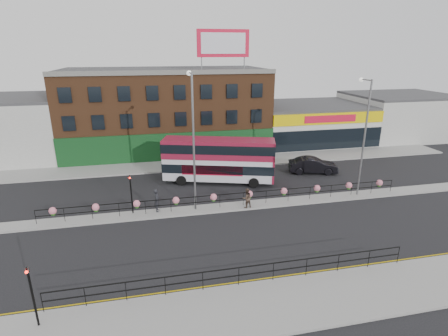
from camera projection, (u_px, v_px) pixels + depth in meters
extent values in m
plane|color=black|center=(232.00, 208.00, 29.14)|extent=(120.00, 120.00, 0.00)
cube|color=gray|center=(285.00, 304.00, 18.01)|extent=(60.00, 4.00, 0.15)
cube|color=gray|center=(208.00, 163.00, 40.23)|extent=(60.00, 4.00, 0.15)
cube|color=gray|center=(232.00, 207.00, 29.12)|extent=(60.00, 1.60, 0.15)
cube|color=gold|center=(270.00, 278.00, 20.16)|extent=(60.00, 0.10, 0.01)
cube|color=gold|center=(271.00, 280.00, 19.99)|extent=(60.00, 0.10, 0.01)
cube|color=brown|center=(166.00, 111.00, 45.25)|extent=(25.00, 12.00, 10.00)
cube|color=#3F3F42|center=(164.00, 70.00, 43.60)|extent=(25.00, 12.00, 0.30)
cube|color=#113F19|center=(171.00, 147.00, 40.68)|extent=(25.00, 0.25, 3.40)
cube|color=silver|center=(308.00, 123.00, 50.05)|extent=(15.00, 12.00, 5.00)
cube|color=#3F3F42|center=(309.00, 105.00, 49.20)|extent=(15.00, 12.00, 0.30)
cube|color=#E0C001|center=(330.00, 119.00, 43.85)|extent=(15.00, 0.25, 1.40)
cube|color=red|center=(330.00, 119.00, 43.74)|extent=(7.00, 0.10, 0.90)
cube|color=black|center=(328.00, 139.00, 44.71)|extent=(15.00, 0.25, 2.60)
cube|color=#B4B5AF|center=(398.00, 116.00, 52.85)|extent=(14.50, 12.00, 6.00)
cube|color=#3F3F42|center=(402.00, 95.00, 51.83)|extent=(14.50, 12.00, 0.30)
cube|color=red|center=(223.00, 43.00, 39.29)|extent=(6.00, 0.25, 3.00)
cube|color=silver|center=(223.00, 43.00, 39.16)|extent=(5.10, 0.04, 2.25)
cylinder|color=slate|center=(202.00, 64.00, 39.50)|extent=(0.12, 0.12, 1.40)
cylinder|color=slate|center=(244.00, 63.00, 40.50)|extent=(0.12, 0.12, 1.40)
cube|color=black|center=(232.00, 194.00, 28.74)|extent=(30.00, 0.05, 0.05)
cube|color=black|center=(232.00, 199.00, 28.90)|extent=(30.00, 0.05, 0.05)
cylinder|color=black|center=(35.00, 217.00, 25.91)|extent=(0.04, 0.04, 1.10)
cylinder|color=black|center=(64.00, 215.00, 26.31)|extent=(0.04, 0.04, 1.10)
cylinder|color=black|center=(92.00, 212.00, 26.71)|extent=(0.04, 0.04, 1.10)
cylinder|color=black|center=(119.00, 210.00, 27.12)|extent=(0.04, 0.04, 1.10)
cylinder|color=black|center=(145.00, 208.00, 27.52)|extent=(0.04, 0.04, 1.10)
cylinder|color=black|center=(171.00, 205.00, 27.92)|extent=(0.04, 0.04, 1.10)
cylinder|color=black|center=(196.00, 203.00, 28.32)|extent=(0.04, 0.04, 1.10)
cylinder|color=black|center=(220.00, 201.00, 28.72)|extent=(0.04, 0.04, 1.10)
cylinder|color=black|center=(243.00, 199.00, 29.12)|extent=(0.04, 0.04, 1.10)
cylinder|color=black|center=(266.00, 197.00, 29.52)|extent=(0.04, 0.04, 1.10)
cylinder|color=black|center=(288.00, 195.00, 29.92)|extent=(0.04, 0.04, 1.10)
cylinder|color=black|center=(310.00, 193.00, 30.32)|extent=(0.04, 0.04, 1.10)
cylinder|color=black|center=(331.00, 191.00, 30.72)|extent=(0.04, 0.04, 1.10)
cylinder|color=black|center=(351.00, 189.00, 31.12)|extent=(0.04, 0.04, 1.10)
cylinder|color=black|center=(371.00, 188.00, 31.52)|extent=(0.04, 0.04, 1.10)
cylinder|color=black|center=(391.00, 186.00, 31.92)|extent=(0.04, 0.04, 1.10)
sphere|color=#DB7388|center=(53.00, 211.00, 26.04)|extent=(0.56, 0.56, 0.56)
sphere|color=#235A19|center=(53.00, 214.00, 26.11)|extent=(0.36, 0.36, 0.36)
sphere|color=#DB7388|center=(96.00, 207.00, 26.65)|extent=(0.56, 0.56, 0.56)
sphere|color=#235A19|center=(96.00, 210.00, 26.72)|extent=(0.36, 0.36, 0.36)
sphere|color=#DB7388|center=(137.00, 204.00, 27.26)|extent=(0.56, 0.56, 0.56)
sphere|color=#235A19|center=(137.00, 206.00, 27.33)|extent=(0.36, 0.36, 0.36)
sphere|color=#DB7388|center=(176.00, 200.00, 27.87)|extent=(0.56, 0.56, 0.56)
sphere|color=#235A19|center=(176.00, 203.00, 27.94)|extent=(0.36, 0.36, 0.36)
sphere|color=#DB7388|center=(213.00, 197.00, 28.48)|extent=(0.56, 0.56, 0.56)
sphere|color=#235A19|center=(214.00, 200.00, 28.56)|extent=(0.36, 0.36, 0.36)
sphere|color=#DB7388|center=(249.00, 194.00, 29.09)|extent=(0.56, 0.56, 0.56)
sphere|color=#235A19|center=(249.00, 196.00, 29.17)|extent=(0.36, 0.36, 0.36)
sphere|color=#DB7388|center=(284.00, 191.00, 29.71)|extent=(0.56, 0.56, 0.56)
sphere|color=#235A19|center=(284.00, 193.00, 29.78)|extent=(0.36, 0.36, 0.36)
sphere|color=#DB7388|center=(317.00, 188.00, 30.32)|extent=(0.56, 0.56, 0.56)
sphere|color=#235A19|center=(317.00, 191.00, 30.39)|extent=(0.36, 0.36, 0.36)
sphere|color=#DB7388|center=(349.00, 185.00, 30.93)|extent=(0.56, 0.56, 0.56)
sphere|color=#235A19|center=(349.00, 188.00, 31.00)|extent=(0.36, 0.36, 0.36)
sphere|color=#DB7388|center=(379.00, 183.00, 31.54)|extent=(0.56, 0.56, 0.56)
sphere|color=#235A19|center=(379.00, 185.00, 31.61)|extent=(0.36, 0.36, 0.36)
cube|color=black|center=(239.00, 268.00, 18.99)|extent=(20.00, 0.05, 0.05)
cube|color=black|center=(239.00, 275.00, 19.15)|extent=(20.00, 0.05, 0.05)
cylinder|color=black|center=(42.00, 303.00, 17.17)|extent=(0.04, 0.04, 1.10)
cylinder|color=black|center=(85.00, 297.00, 17.57)|extent=(0.04, 0.04, 1.10)
cylinder|color=black|center=(126.00, 291.00, 17.97)|extent=(0.04, 0.04, 1.10)
cylinder|color=black|center=(165.00, 286.00, 18.37)|extent=(0.04, 0.04, 1.10)
cylinder|color=black|center=(203.00, 281.00, 18.77)|extent=(0.04, 0.04, 1.10)
cylinder|color=black|center=(239.00, 276.00, 19.17)|extent=(0.04, 0.04, 1.10)
cylinder|color=black|center=(273.00, 272.00, 19.57)|extent=(0.04, 0.04, 1.10)
cylinder|color=black|center=(306.00, 267.00, 19.97)|extent=(0.04, 0.04, 1.10)
cylinder|color=black|center=(338.00, 263.00, 20.37)|extent=(0.04, 0.04, 1.10)
cylinder|color=black|center=(369.00, 259.00, 20.77)|extent=(0.04, 0.04, 1.10)
cylinder|color=black|center=(398.00, 255.00, 21.17)|extent=(0.04, 0.04, 1.10)
cube|color=silver|center=(218.00, 159.00, 34.08)|extent=(10.95, 5.50, 3.89)
cube|color=maroon|center=(218.00, 148.00, 33.72)|extent=(11.02, 5.57, 1.75)
cube|color=black|center=(219.00, 166.00, 34.30)|extent=(11.05, 5.60, 0.88)
cube|color=black|center=(218.00, 147.00, 33.67)|extent=(11.07, 5.62, 0.88)
cube|color=maroon|center=(218.00, 140.00, 33.44)|extent=(10.95, 5.50, 0.12)
cube|color=maroon|center=(273.00, 161.00, 33.64)|extent=(0.93, 2.44, 3.89)
cube|color=red|center=(212.00, 171.00, 33.19)|extent=(5.59, 1.77, 0.97)
cylinder|color=black|center=(181.00, 180.00, 33.82)|extent=(1.02, 0.57, 0.97)
cylinder|color=black|center=(186.00, 172.00, 36.11)|extent=(1.02, 0.57, 0.97)
cylinder|color=black|center=(254.00, 183.00, 33.23)|extent=(1.02, 0.57, 0.97)
cylinder|color=black|center=(254.00, 174.00, 35.53)|extent=(1.02, 0.57, 0.97)
imported|color=black|center=(313.00, 165.00, 37.15)|extent=(4.32, 5.98, 1.68)
imported|color=black|center=(157.00, 200.00, 27.88)|extent=(0.80, 0.63, 1.89)
imported|color=#47362B|center=(247.00, 198.00, 28.58)|extent=(1.14, 1.05, 1.67)
cylinder|color=slate|center=(194.00, 145.00, 26.91)|extent=(0.17, 0.17, 10.81)
cylinder|color=slate|center=(190.00, 73.00, 25.96)|extent=(0.11, 1.62, 0.11)
sphere|color=silver|center=(189.00, 73.00, 26.72)|extent=(0.39, 0.39, 0.39)
cylinder|color=slate|center=(364.00, 140.00, 29.83)|extent=(0.16, 0.16, 10.09)
cylinder|color=slate|center=(366.00, 80.00, 28.94)|extent=(0.10, 1.51, 0.10)
sphere|color=silver|center=(361.00, 80.00, 29.66)|extent=(0.36, 0.36, 0.36)
cylinder|color=black|center=(33.00, 297.00, 16.00)|extent=(0.10, 0.10, 3.20)
imported|color=black|center=(27.00, 267.00, 15.48)|extent=(0.15, 0.18, 0.90)
sphere|color=#FF190C|center=(26.00, 272.00, 15.43)|extent=(0.14, 0.14, 0.14)
cylinder|color=black|center=(131.00, 194.00, 27.35)|extent=(0.10, 0.10, 3.20)
imported|color=black|center=(130.00, 175.00, 26.83)|extent=(0.15, 0.18, 0.90)
sphere|color=#FF190C|center=(130.00, 178.00, 26.78)|extent=(0.14, 0.14, 0.14)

